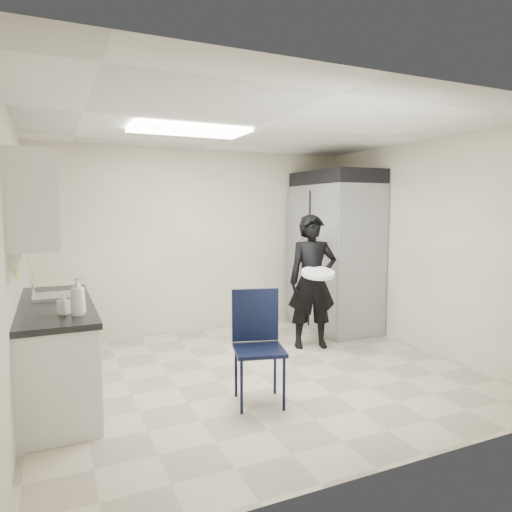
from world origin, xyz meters
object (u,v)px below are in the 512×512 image
lower_counter (57,353)px  man_tuxedo (312,281)px  commercial_fridge (335,258)px  folding_chair (259,350)px

lower_counter → man_tuxedo: man_tuxedo is taller
commercial_fridge → folding_chair: size_ratio=2.12×
commercial_fridge → folding_chair: 2.93m
man_tuxedo → commercial_fridge: bearing=56.7°
lower_counter → man_tuxedo: 3.05m
folding_chair → man_tuxedo: man_tuxedo is taller
lower_counter → folding_chair: (1.66, -0.87, 0.07)m
lower_counter → man_tuxedo: (2.99, 0.41, 0.42)m
folding_chair → lower_counter: bearing=166.9°
commercial_fridge → folding_chair: (-2.12, -1.95, -0.55)m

